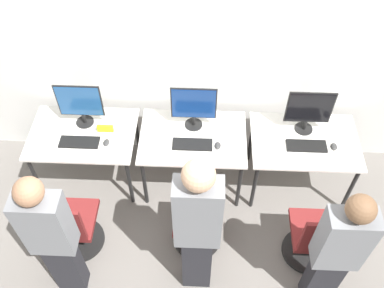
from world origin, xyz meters
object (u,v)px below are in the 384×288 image
Objects in this scene: person_center at (198,227)px; mouse_right at (334,147)px; monitor_center at (194,106)px; mouse_center at (218,145)px; monitor_right at (309,110)px; keyboard_right at (307,146)px; office_chair_right at (315,239)px; person_right at (337,251)px; person_left at (52,237)px; office_chair_left at (72,228)px; monitor_left at (80,104)px; mouse_left at (106,143)px; keyboard_center at (192,144)px; keyboard_left at (79,142)px; office_chair_center at (197,225)px.

mouse_right is (1.29, 1.07, -0.25)m from person_center.
monitor_center is 0.45m from mouse_center.
monitor_right is 1.27× the size of keyboard_right.
office_chair_right is at bearing -42.19° from monitor_center.
monitor_center is 5.48× the size of mouse_center.
person_center is 1.70m from mouse_right.
monitor_center is 0.31× the size of person_right.
person_left is at bearing -147.54° from monitor_right.
office_chair_left is 9.86× the size of mouse_center.
monitor_left is 1.00× the size of monitor_center.
mouse_left is 0.84m from keyboard_center.
keyboard_right is 1.18m from person_right.
monitor_right is 0.43m from mouse_right.
monitor_right reaches higher than mouse_left.
mouse_center is at bearing 40.43° from person_left.
office_chair_right reaches higher than mouse_left.
keyboard_right is at bearing 1.34° from mouse_left.
person_right reaches higher than keyboard_left.
keyboard_center is at bearing -90.00° from monitor_center.
mouse_left is 2.22m from mouse_right.
keyboard_center is 4.32× the size of mouse_center.
office_chair_left is at bearing 166.20° from person_center.
office_chair_center is 0.56× the size of person_right.
office_chair_right is (1.15, -0.78, -0.37)m from keyboard_center.
keyboard_left is at bearing 153.66° from person_right.
person_left is (-0.22, -1.10, 0.15)m from mouse_left.
monitor_right is at bearing 17.22° from mouse_center.
monitor_center reaches higher than keyboard_right.
office_chair_center is at bearing 156.84° from person_right.
monitor_right is 0.56× the size of office_chair_right.
office_chair_left reaches higher than mouse_center.
mouse_right is 1.20m from person_right.
office_chair_left is 2.37m from keyboard_right.
keyboard_left is 0.24× the size of person_left.
monitor_center reaches higher than office_chair_right.
keyboard_left is 1.59m from person_center.
mouse_center is (1.36, 0.01, 0.01)m from keyboard_left.
person_center is at bearing -128.26° from monitor_right.
office_chair_right is (0.91, -0.77, -0.37)m from mouse_center.
keyboard_right is (1.11, 0.03, 0.00)m from keyboard_center.
mouse_right is (1.37, -0.24, -0.25)m from monitor_center.
monitor_right is (2.22, 0.28, 0.26)m from keyboard_left.
keyboard_center is 0.77m from office_chair_center.
person_center reaches higher than mouse_right.
person_center reaches higher than keyboard_left.
monitor_right is at bearing 138.62° from mouse_right.
mouse_right is (2.48, -0.23, -0.25)m from monitor_left.
keyboard_left is at bearing -179.57° from mouse_left.
person_right is at bearing -9.78° from office_chair_left.
person_right is (1.16, -1.41, -0.12)m from monitor_center.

